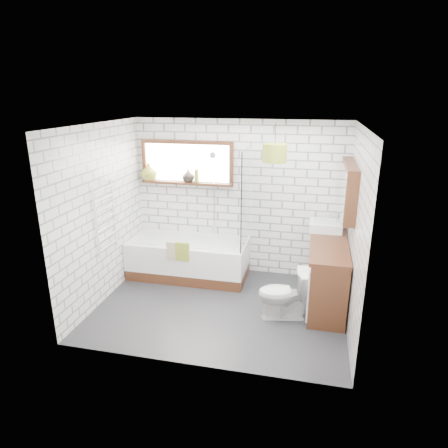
% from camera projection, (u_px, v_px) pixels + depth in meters
% --- Properties ---
extents(floor, '(3.40, 2.60, 0.01)m').
position_uv_depth(floor, '(220.00, 307.00, 5.64)').
color(floor, '#262629').
rests_on(floor, ground).
extents(ceiling, '(3.40, 2.60, 0.01)m').
position_uv_depth(ceiling, '(220.00, 125.00, 4.85)').
color(ceiling, white).
rests_on(ceiling, ground).
extents(wall_back, '(3.40, 0.01, 2.50)m').
position_uv_depth(wall_back, '(239.00, 198.00, 6.45)').
color(wall_back, white).
rests_on(wall_back, ground).
extents(wall_front, '(3.40, 0.01, 2.50)m').
position_uv_depth(wall_front, '(190.00, 262.00, 4.04)').
color(wall_front, white).
rests_on(wall_front, ground).
extents(wall_left, '(0.01, 2.60, 2.50)m').
position_uv_depth(wall_left, '(102.00, 214.00, 5.61)').
color(wall_left, white).
rests_on(wall_left, ground).
extents(wall_right, '(0.01, 2.60, 2.50)m').
position_uv_depth(wall_right, '(355.00, 232.00, 4.88)').
color(wall_right, white).
rests_on(wall_right, ground).
extents(window, '(1.52, 0.16, 0.68)m').
position_uv_depth(window, '(187.00, 163.00, 6.42)').
color(window, '#391C0F').
rests_on(window, wall_back).
extents(towel_radiator, '(0.06, 0.52, 1.00)m').
position_uv_depth(towel_radiator, '(105.00, 218.00, 5.61)').
color(towel_radiator, white).
rests_on(towel_radiator, wall_left).
extents(mirror_cabinet, '(0.16, 1.20, 0.70)m').
position_uv_depth(mirror_cabinet, '(348.00, 189.00, 5.33)').
color(mirror_cabinet, '#391C0F').
rests_on(mirror_cabinet, wall_right).
extents(shower_riser, '(0.02, 0.02, 1.30)m').
position_uv_depth(shower_riser, '(214.00, 192.00, 6.46)').
color(shower_riser, silver).
rests_on(shower_riser, wall_back).
extents(bathtub, '(1.90, 0.84, 0.61)m').
position_uv_depth(bathtub, '(189.00, 258.00, 6.51)').
color(bathtub, white).
rests_on(bathtub, floor).
extents(shower_screen, '(0.02, 0.72, 1.50)m').
position_uv_depth(shower_screen, '(246.00, 199.00, 5.99)').
color(shower_screen, white).
rests_on(shower_screen, bathtub).
extents(towel_green, '(0.21, 0.06, 0.29)m').
position_uv_depth(towel_green, '(182.00, 251.00, 6.03)').
color(towel_green, olive).
rests_on(towel_green, bathtub).
extents(towel_beige, '(0.22, 0.05, 0.28)m').
position_uv_depth(towel_beige, '(174.00, 251.00, 6.06)').
color(towel_beige, tan).
rests_on(towel_beige, bathtub).
extents(vanity, '(0.52, 1.60, 0.92)m').
position_uv_depth(vanity, '(327.00, 272.00, 5.64)').
color(vanity, '#391C0F').
rests_on(vanity, floor).
extents(basin, '(0.47, 0.41, 0.14)m').
position_uv_depth(basin, '(325.00, 226.00, 5.95)').
color(basin, white).
rests_on(basin, vanity).
extents(tap, '(0.04, 0.04, 0.17)m').
position_uv_depth(tap, '(337.00, 223.00, 5.90)').
color(tap, silver).
rests_on(tap, vanity).
extents(toilet, '(0.52, 0.74, 0.69)m').
position_uv_depth(toilet, '(284.00, 294.00, 5.27)').
color(toilet, white).
rests_on(toilet, floor).
extents(vase_olive, '(0.31, 0.31, 0.28)m').
position_uv_depth(vase_olive, '(149.00, 173.00, 6.58)').
color(vase_olive, olive).
rests_on(vase_olive, window).
extents(vase_dark, '(0.20, 0.20, 0.21)m').
position_uv_depth(vase_dark, '(188.00, 177.00, 6.45)').
color(vase_dark, black).
rests_on(vase_dark, window).
extents(bottle, '(0.09, 0.09, 0.21)m').
position_uv_depth(bottle, '(197.00, 177.00, 6.42)').
color(bottle, olive).
rests_on(bottle, window).
extents(pendant, '(0.33, 0.33, 0.24)m').
position_uv_depth(pendant, '(275.00, 153.00, 5.39)').
color(pendant, olive).
rests_on(pendant, ceiling).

